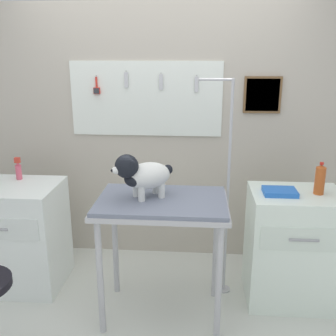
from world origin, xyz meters
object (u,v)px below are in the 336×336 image
Objects in this scene: cabinet_right at (292,247)px; soda_bottle at (320,179)px; grooming_arm at (226,199)px; dog at (142,174)px; spray_bottle_short at (18,170)px; grooming_table at (162,213)px; counter_left at (13,235)px.

soda_bottle is at bearing -1.93° from cabinet_right.
grooming_arm reaches higher than dog.
spray_bottle_short is at bearing 174.98° from cabinet_right.
grooming_table is 0.57m from grooming_arm.
soda_bottle is (2.40, -0.04, 0.56)m from counter_left.
cabinet_right is 2.29m from spray_bottle_short.
dog reaches higher than grooming_table.
grooming_arm is at bearing 27.71° from dog.
dog is at bearing 177.78° from grooming_table.
dog is at bearing -168.25° from soda_bottle.
grooming_table is 1.36m from counter_left.
grooming_arm is 0.63m from cabinet_right.
counter_left is (-1.27, 0.31, -0.37)m from grooming_table.
grooming_table is at bearing -2.22° from dog.
counter_left is at bearing 179.07° from cabinet_right.
grooming_arm is at bearing 175.42° from soda_bottle.
dog is 0.48× the size of cabinet_right.
cabinet_right is at bearing -5.02° from spray_bottle_short.
grooming_arm is 7.09× the size of soda_bottle.
grooming_arm reaches higher than spray_bottle_short.
spray_bottle_short reaches higher than cabinet_right.
soda_bottle is at bearing 13.36° from grooming_table.
grooming_table is 0.31m from dog.
counter_left is at bearing -101.01° from spray_bottle_short.
grooming_arm is at bearing 34.54° from grooming_table.
grooming_arm is (0.47, 0.32, -0.01)m from grooming_table.
cabinet_right is 3.67× the size of soda_bottle.
grooming_arm reaches higher than soda_bottle.
soda_bottle is (1.13, 0.27, 0.19)m from grooming_table.
counter_left is at bearing 179.01° from soda_bottle.
dog is 1.34m from counter_left.
counter_left is 2.47m from soda_bottle.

